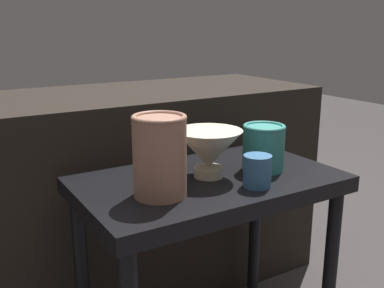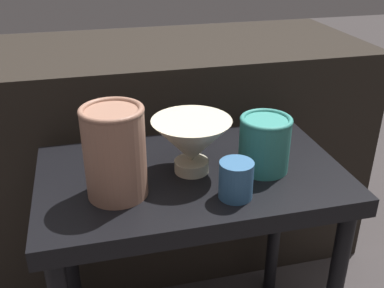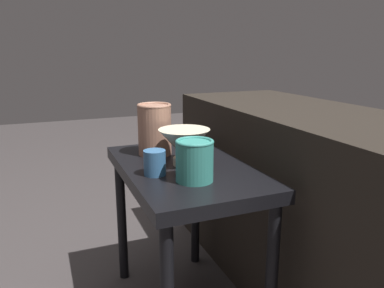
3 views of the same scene
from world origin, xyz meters
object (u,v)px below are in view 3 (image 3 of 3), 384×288
Objects in this scene: vase_colorful_right at (195,160)px; cup at (155,163)px; vase_textured_left at (155,129)px; bowl at (185,144)px.

vase_colorful_right reaches higher than cup.
vase_textured_left is at bearing -175.64° from vase_colorful_right.
vase_textured_left is at bearing 163.22° from cup.
cup is at bearing -135.99° from vase_colorful_right.
vase_textured_left is 0.23m from cup.
bowl is 0.17m from vase_textured_left.
cup is (0.22, -0.07, -0.06)m from vase_textured_left.
vase_colorful_right is 1.59× the size of cup.
vase_colorful_right is (0.15, -0.03, -0.01)m from bowl.
vase_textured_left is at bearing -161.50° from bowl.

